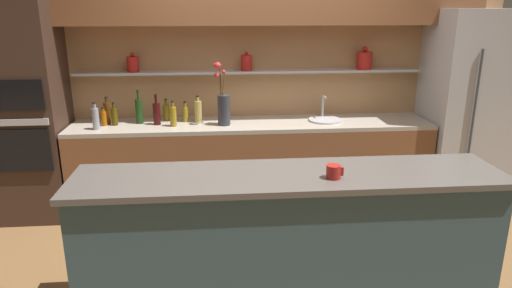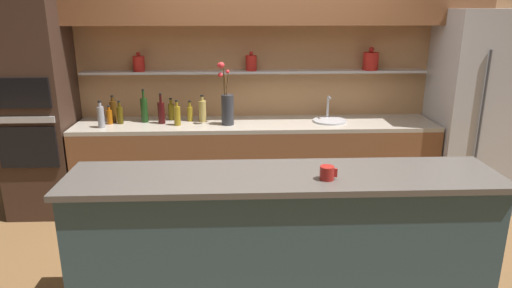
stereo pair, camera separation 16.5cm
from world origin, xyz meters
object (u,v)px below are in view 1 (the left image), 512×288
refrigerator (468,110)px  bottle_sauce_4 (104,118)px  sink_fixture (325,119)px  bottle_oil_3 (185,114)px  bottle_oil_5 (166,112)px  bottle_wine_6 (157,113)px  bottle_spirit_1 (198,111)px  coffee_mug (333,172)px  bottle_wine_9 (139,111)px  flower_vase (223,106)px  bottle_spirit_8 (108,112)px  bottle_oil_0 (115,116)px  bottle_spirit_2 (95,118)px  bottle_oil_7 (173,116)px  oven_tower (29,110)px

refrigerator → bottle_sauce_4: 3.75m
sink_fixture → bottle_oil_3: sink_fixture is taller
bottle_oil_5 → bottle_wine_6: size_ratio=0.74×
bottle_oil_3 → bottle_oil_5: bottle_oil_5 is taller
bottle_spirit_1 → coffee_mug: bearing=-64.7°
bottle_oil_3 → sink_fixture: bearing=-3.4°
coffee_mug → bottle_wine_9: bearing=127.8°
flower_vase → bottle_wine_9: size_ratio=1.85×
bottle_wine_6 → bottle_wine_9: bearing=159.9°
coffee_mug → bottle_spirit_8: bearing=133.0°
bottle_oil_0 → bottle_spirit_1: (0.82, 0.05, 0.02)m
bottle_spirit_8 → coffee_mug: bearing=-47.0°
bottle_spirit_2 → bottle_oil_7: bearing=4.9°
refrigerator → sink_fixture: 1.52m
bottle_spirit_1 → refrigerator: bearing=-2.1°
bottle_wine_6 → bottle_spirit_8: 0.50m
refrigerator → oven_tower: (-4.45, 0.04, 0.08)m
oven_tower → bottle_oil_0: size_ratio=9.32×
bottle_oil_3 → bottle_wine_9: bearing=-176.9°
bottle_oil_5 → bottle_oil_3: bearing=-18.6°
refrigerator → flower_vase: size_ratio=3.24×
refrigerator → bottle_spirit_2: (-3.79, -0.10, 0.01)m
sink_fixture → bottle_spirit_2: size_ratio=1.27×
refrigerator → coffee_mug: (-1.91, -1.83, 0.04)m
oven_tower → bottle_spirit_8: size_ratio=7.98×
bottle_sauce_4 → bottle_spirit_8: (0.02, 0.08, 0.04)m
bottle_sauce_4 → bottle_oil_5: bearing=14.7°
bottle_wine_6 → bottle_spirit_8: size_ratio=1.13×
flower_vase → sink_fixture: flower_vase is taller
bottle_spirit_1 → bottle_spirit_8: (-0.91, 0.02, 0.00)m
flower_vase → bottle_oil_0: (-1.08, 0.08, -0.10)m
refrigerator → bottle_oil_0: bearing=179.2°
bottle_oil_3 → bottle_oil_5: 0.21m
bottle_oil_7 → bottle_spirit_8: (-0.67, 0.16, 0.01)m
coffee_mug → oven_tower: bearing=143.7°
bottle_spirit_1 → bottle_spirit_8: 0.91m
bottle_oil_0 → sink_fixture: bearing=-0.1°
coffee_mug → bottle_spirit_1: bearing=115.3°
oven_tower → bottle_spirit_2: (0.65, -0.14, -0.06)m
oven_tower → bottle_spirit_8: oven_tower is taller
oven_tower → sink_fixture: bearing=0.2°
flower_vase → bottle_sauce_4: (-1.18, 0.08, -0.11)m
bottle_wine_6 → bottle_wine_9: bottle_wine_9 is taller
sink_fixture → bottle_spirit_1: (-1.31, 0.06, 0.09)m
refrigerator → flower_vase: refrigerator is taller
bottle_wine_6 → coffee_mug: 2.29m
flower_vase → bottle_wine_6: flower_vase is taller
bottle_oil_7 → bottle_spirit_2: bearing=-175.1°
sink_fixture → bottle_spirit_2: bearing=-176.3°
bottle_oil_0 → bottle_spirit_2: bottle_spirit_2 is taller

